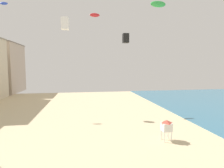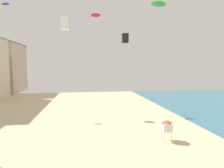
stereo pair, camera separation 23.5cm
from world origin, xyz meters
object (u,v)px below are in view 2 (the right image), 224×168
Objects in this scene: lifeguard_stand at (167,126)px; kite_orange_box at (67,25)px; kite_blue_parafoil at (5,4)px; kite_green_parafoil at (158,4)px; kite_black_box at (125,38)px; kite_red_parafoil at (96,15)px; kite_white_box at (65,24)px.

lifeguard_stand is 2.30× the size of kite_orange_box.
kite_blue_parafoil is 28.82m from kite_green_parafoil.
kite_blue_parafoil reaches higher than kite_black_box.
kite_orange_box is at bearing 131.77° from lifeguard_stand.
kite_red_parafoil is (-1.50, 21.00, 7.75)m from kite_black_box.
kite_red_parafoil reaches higher than kite_orange_box.
kite_black_box is at bearing -129.54° from kite_green_parafoil.
kite_black_box is at bearing -70.04° from kite_orange_box.
kite_blue_parafoil is at bearing 151.17° from kite_green_parafoil.
lifeguard_stand is 25.60m from kite_orange_box.
kite_black_box is at bearing -148.85° from lifeguard_stand.
kite_orange_box is (-13.43, 11.50, -0.74)m from kite_green_parafoil.
kite_red_parafoil is at bearing 115.64° from lifeguard_stand.
kite_green_parafoil is at bearing 50.46° from kite_black_box.
kite_white_box is (-5.85, 3.10, 1.86)m from kite_black_box.
kite_black_box is 0.70× the size of kite_white_box.
kite_orange_box is (-7.00, 19.28, 5.26)m from kite_black_box.
lifeguard_stand is at bearing -67.51° from kite_red_parafoil.
kite_green_parafoil is at bearing -59.06° from kite_red_parafoil.
kite_blue_parafoil is (-24.55, 18.45, 19.17)m from lifeguard_stand.
kite_white_box is at bearing 152.08° from kite_black_box.
kite_orange_box is 16.58m from kite_white_box.
lifeguard_stand is 16.52m from kite_green_parafoil.
kite_green_parafoil is 15.51m from kite_red_parafoil.
kite_blue_parafoil reaches higher than kite_orange_box.
kite_green_parafoil is at bearing 20.88° from kite_white_box.
kite_blue_parafoil is at bearing 178.04° from kite_red_parafoil.
kite_green_parafoil reaches higher than lifeguard_stand.
lifeguard_stand is 2.91× the size of kite_black_box.
kite_green_parafoil reaches higher than kite_orange_box.
kite_black_box is 6.87m from kite_white_box.
kite_orange_box is (11.65, -2.30, -4.06)m from kite_blue_parafoil.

